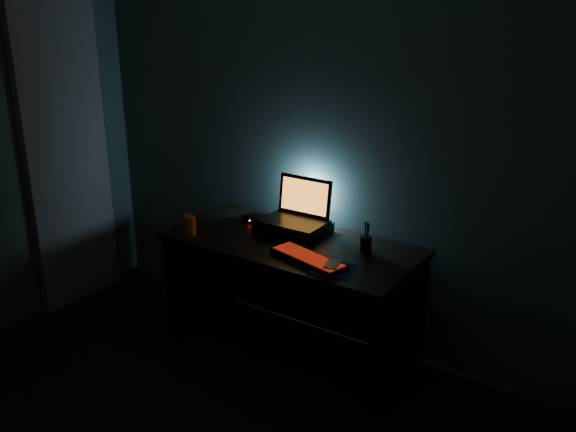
% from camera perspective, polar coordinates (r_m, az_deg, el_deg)
% --- Properties ---
extents(room, '(3.50, 4.00, 2.50)m').
position_cam_1_polar(room, '(2.49, -20.60, -3.43)').
color(room, black).
rests_on(room, ground).
extents(desk, '(1.50, 0.70, 0.75)m').
position_cam_1_polar(desk, '(3.91, 0.73, -5.54)').
color(desk, black).
rests_on(desk, ground).
extents(curtain, '(0.06, 0.65, 2.30)m').
position_cam_1_polar(curtain, '(4.64, -19.18, 6.10)').
color(curtain, '#B8A893').
rests_on(curtain, ground).
extents(riser, '(0.41, 0.31, 0.06)m').
position_cam_1_polar(riser, '(3.89, 0.51, -1.07)').
color(riser, black).
rests_on(riser, desk).
extents(laptop, '(0.39, 0.29, 0.26)m').
position_cam_1_polar(laptop, '(3.90, 0.91, 0.40)').
color(laptop, black).
rests_on(laptop, riser).
extents(keyboard, '(0.49, 0.26, 0.03)m').
position_cam_1_polar(keyboard, '(3.51, 1.81, -3.80)').
color(keyboard, black).
rests_on(keyboard, desk).
extents(mousepad, '(0.27, 0.25, 0.00)m').
position_cam_1_polar(mousepad, '(3.42, 3.94, -4.78)').
color(mousepad, '#0B2350').
rests_on(mousepad, desk).
extents(mouse, '(0.10, 0.13, 0.03)m').
position_cam_1_polar(mouse, '(3.41, 3.95, -4.49)').
color(mouse, gray).
rests_on(mouse, mousepad).
extents(pen_cup, '(0.07, 0.07, 0.10)m').
position_cam_1_polar(pen_cup, '(3.63, 6.93, -2.54)').
color(pen_cup, black).
rests_on(pen_cup, desk).
extents(juice_glass, '(0.07, 0.07, 0.12)m').
position_cam_1_polar(juice_glass, '(3.89, -8.71, -0.82)').
color(juice_glass, '#DA570B').
rests_on(juice_glass, desk).
extents(router, '(0.14, 0.12, 0.04)m').
position_cam_1_polar(router, '(4.08, -2.91, -0.20)').
color(router, black).
rests_on(router, desk).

